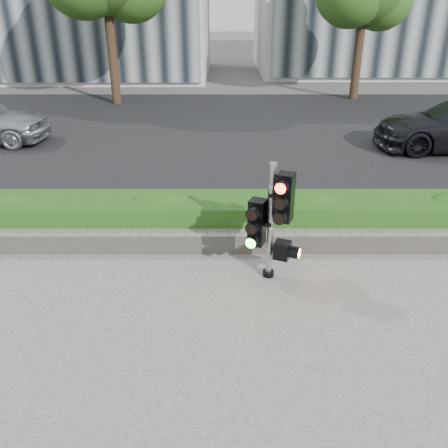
{
  "coord_description": "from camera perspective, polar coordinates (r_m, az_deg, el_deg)",
  "views": [
    {
      "loc": [
        -0.08,
        -5.32,
        3.99
      ],
      "look_at": [
        -0.08,
        0.6,
        1.15
      ],
      "focal_mm": 38.0,
      "sensor_mm": 36.0,
      "label": 1
    }
  ],
  "objects": [
    {
      "name": "hedge",
      "position": [
        8.66,
        0.54,
        0.94
      ],
      "size": [
        12.0,
        1.0,
        0.68
      ],
      "primitive_type": "cube",
      "color": "#438629",
      "rests_on": "sidewalk"
    },
    {
      "name": "traffic_signal",
      "position": [
        7.06,
        5.93,
        0.98
      ],
      "size": [
        0.69,
        0.58,
        1.86
      ],
      "rotation": [
        0.0,
        0.0,
        -0.4
      ],
      "color": "black",
      "rests_on": "sidewalk"
    },
    {
      "name": "road",
      "position": [
        15.82,
        0.29,
        11.08
      ],
      "size": [
        60.0,
        13.0,
        0.02
      ],
      "primitive_type": "cube",
      "color": "black",
      "rests_on": "ground"
    },
    {
      "name": "ground",
      "position": [
        6.65,
        0.73,
        -11.24
      ],
      "size": [
        120.0,
        120.0,
        0.0
      ],
      "primitive_type": "plane",
      "color": "#51514C",
      "rests_on": "ground"
    },
    {
      "name": "curb",
      "position": [
        9.33,
        0.5,
        0.75
      ],
      "size": [
        60.0,
        0.25,
        0.12
      ],
      "primitive_type": "cube",
      "color": "gray",
      "rests_on": "ground"
    },
    {
      "name": "stone_wall",
      "position": [
        8.15,
        0.58,
        -2.06
      ],
      "size": [
        12.0,
        0.32,
        0.34
      ],
      "primitive_type": "cube",
      "color": "gray",
      "rests_on": "sidewalk"
    }
  ]
}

